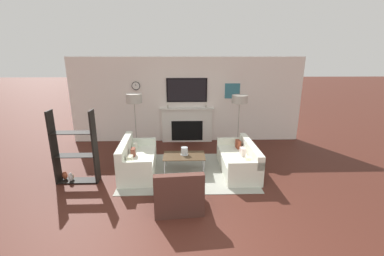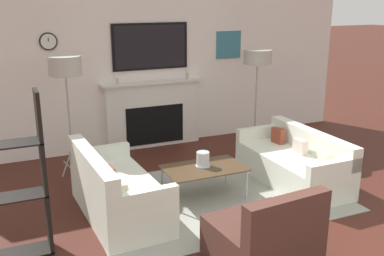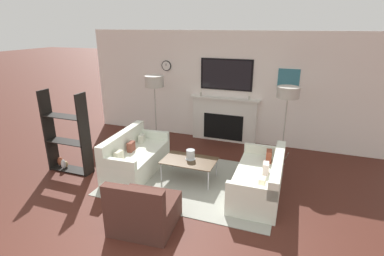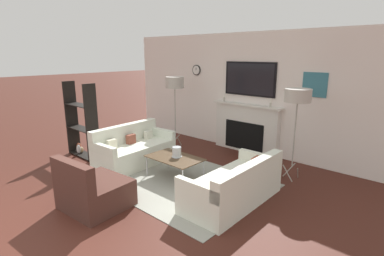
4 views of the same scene
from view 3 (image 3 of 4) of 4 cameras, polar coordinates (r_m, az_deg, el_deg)
name	(u,v)px [view 3 (image 3 of 4)]	position (r m, az deg, el deg)	size (l,w,h in m)	color
fireplace_wall	(226,93)	(7.50, 6.49, 6.67)	(7.38, 0.28, 2.70)	white
area_rug	(193,181)	(5.79, 0.24, -10.01)	(3.10, 2.22, 0.01)	#9A9B8F
couch_left	(135,158)	(6.15, -10.81, -5.58)	(0.85, 1.67, 0.80)	white
couch_right	(260,180)	(5.43, 12.87, -9.58)	(0.80, 1.73, 0.70)	white
armchair	(144,211)	(4.55, -9.18, -15.41)	(0.94, 0.90, 0.81)	#4C2C25
coffee_table	(189,161)	(5.69, -0.53, -6.35)	(1.01, 0.63, 0.40)	#4C3823
hurricane_candle	(190,155)	(5.69, -0.29, -5.18)	(0.19, 0.19, 0.19)	silver
floor_lamp_left	(154,82)	(7.12, -7.19, 8.66)	(0.44, 0.44, 1.71)	#9E998E
floor_lamp_right	(288,93)	(6.36, 17.84, 6.31)	(0.45, 0.45, 1.66)	#9E998E
shelf_unit	(66,139)	(6.40, -22.81, -1.89)	(0.91, 0.28, 1.64)	black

